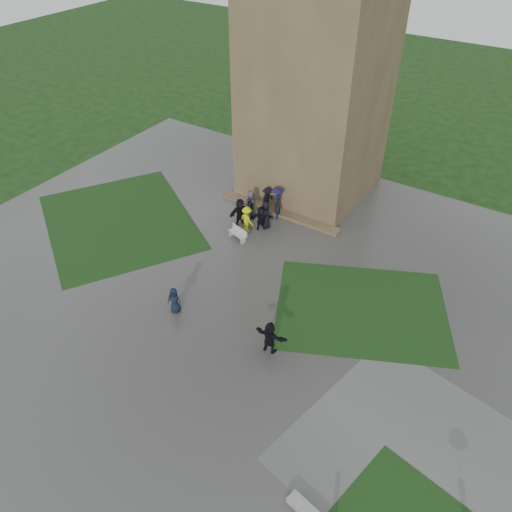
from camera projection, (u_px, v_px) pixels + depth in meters
The scene contains 10 objects.
ground at pixel (179, 304), 27.14m from camera, with size 120.00×120.00×0.00m, color black.
plaza at pixel (202, 284), 28.45m from camera, with size 34.00×34.00×0.02m, color #3C3C39.
lawn_inset_left at pixel (119, 221), 33.37m from camera, with size 11.00×9.00×0.01m, color black.
lawn_inset_right at pixel (361, 309), 26.81m from camera, with size 9.00×7.00×0.01m, color black.
tower at pixel (318, 62), 31.46m from camera, with size 8.00×8.00×18.00m, color brown.
tower_plinth at pixel (279, 212), 34.05m from camera, with size 9.00×0.80×0.22m, color brown.
bench at pixel (238, 233), 31.59m from camera, with size 1.45×0.80×0.80m.
visitor_cluster at pixel (256, 209), 32.58m from camera, with size 2.84×3.93×2.48m.
pedestrian_mid at pixel (174, 300), 26.22m from camera, with size 0.76×0.52×1.55m, color black.
pedestrian_near at pixel (270, 337), 23.99m from camera, with size 1.70×0.61×1.83m, color black.
Camera 1 is at (14.16, -14.28, 18.87)m, focal length 35.00 mm.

